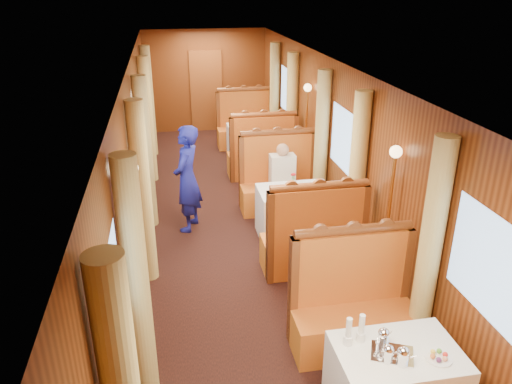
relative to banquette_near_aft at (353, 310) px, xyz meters
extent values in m
cube|color=brown|center=(-0.75, 8.46, 0.58)|extent=(0.80, 0.04, 2.00)
cube|color=#B33A13|center=(0.00, -0.06, -0.20)|extent=(1.30, 0.55, 0.45)
cube|color=#B33A13|center=(0.00, 0.15, 0.43)|extent=(1.30, 0.12, 0.80)
cylinder|color=brown|center=(0.00, 0.15, 0.87)|extent=(1.23, 0.10, 0.10)
cube|color=white|center=(0.00, 2.49, -0.05)|extent=(1.05, 0.72, 0.75)
cube|color=#B33A13|center=(0.00, 1.54, -0.20)|extent=(1.30, 0.55, 0.45)
cube|color=#B33A13|center=(0.00, 1.32, 0.43)|extent=(1.30, 0.12, 0.80)
cylinder|color=brown|center=(0.00, 1.32, 0.87)|extent=(1.23, 0.10, 0.10)
cube|color=#B33A13|center=(0.00, 3.44, -0.20)|extent=(1.30, 0.55, 0.45)
cube|color=#B33A13|center=(0.00, 3.65, 0.43)|extent=(1.30, 0.12, 0.80)
cylinder|color=brown|center=(0.00, 3.65, 0.87)|extent=(1.23, 0.10, 0.10)
cube|color=white|center=(0.00, 5.99, -0.05)|extent=(1.05, 0.72, 0.75)
cube|color=#B33A13|center=(0.00, 5.04, -0.20)|extent=(1.30, 0.55, 0.45)
cube|color=#B33A13|center=(0.00, 4.82, 0.43)|extent=(1.30, 0.12, 0.80)
cylinder|color=brown|center=(0.00, 4.82, 0.87)|extent=(1.23, 0.10, 0.10)
cube|color=#B33A13|center=(0.00, 6.94, -0.20)|extent=(1.30, 0.55, 0.45)
cube|color=#B33A13|center=(0.00, 7.15, 0.43)|extent=(1.30, 0.12, 0.80)
cylinder|color=brown|center=(0.00, 7.15, 0.87)|extent=(1.23, 0.10, 0.10)
cube|color=silver|center=(-0.07, -1.05, 0.33)|extent=(0.42, 0.38, 0.01)
cylinder|color=white|center=(0.28, -1.16, 0.33)|extent=(0.22, 0.22, 0.01)
cylinder|color=white|center=(-0.39, -0.86, 0.37)|extent=(0.08, 0.08, 0.08)
cylinder|color=white|center=(-0.39, -0.86, 0.50)|extent=(0.05, 0.05, 0.18)
cylinder|color=white|center=(-0.27, -0.83, 0.37)|extent=(0.08, 0.08, 0.08)
cylinder|color=white|center=(-0.27, -0.83, 0.50)|extent=(0.05, 0.05, 0.18)
cylinder|color=silver|center=(-0.01, 2.52, 0.40)|extent=(0.06, 0.06, 0.14)
cylinder|color=silver|center=(0.01, 6.01, 0.40)|extent=(0.06, 0.06, 0.14)
cylinder|color=tan|center=(-2.13, -0.23, 0.75)|extent=(0.22, 0.22, 2.35)
cylinder|color=tan|center=(0.63, -0.23, 0.75)|extent=(0.22, 0.22, 2.35)
cylinder|color=tan|center=(-2.13, 1.71, 0.75)|extent=(0.22, 0.22, 2.35)
cylinder|color=tan|center=(-2.13, 3.27, 0.75)|extent=(0.22, 0.22, 2.35)
cylinder|color=tan|center=(0.63, 1.71, 0.75)|extent=(0.22, 0.22, 2.35)
cylinder|color=tan|center=(0.63, 3.27, 0.75)|extent=(0.22, 0.22, 2.35)
cylinder|color=tan|center=(-2.13, 5.21, 0.75)|extent=(0.22, 0.22, 2.35)
cylinder|color=tan|center=(-2.13, 6.77, 0.75)|extent=(0.22, 0.22, 2.35)
cylinder|color=tan|center=(0.63, 5.21, 0.75)|extent=(0.22, 0.22, 2.35)
cylinder|color=tan|center=(0.63, 6.77, 0.75)|extent=(0.22, 0.22, 2.35)
cylinder|color=#BF8C3F|center=(-2.15, 0.74, 0.50)|extent=(0.04, 0.04, 1.85)
sphere|color=#FFD18C|center=(-2.15, 0.74, 1.46)|extent=(0.14, 0.14, 0.14)
cylinder|color=#BF8C3F|center=(0.65, 0.74, 0.50)|extent=(0.04, 0.04, 1.85)
sphere|color=#FFD18C|center=(0.65, 0.74, 1.46)|extent=(0.14, 0.14, 0.14)
cylinder|color=#BF8C3F|center=(-2.15, 4.24, 0.50)|extent=(0.04, 0.04, 1.85)
sphere|color=#FFD18C|center=(-2.15, 4.24, 1.46)|extent=(0.14, 0.14, 0.14)
cylinder|color=#BF8C3F|center=(0.65, 4.24, 0.50)|extent=(0.04, 0.04, 1.85)
sphere|color=#FFD18C|center=(0.65, 4.24, 1.46)|extent=(0.14, 0.14, 0.14)
imported|color=navy|center=(-1.53, 3.01, 0.40)|extent=(0.59, 0.71, 1.65)
cube|color=beige|center=(0.00, 3.28, 0.33)|extent=(0.40, 0.24, 0.55)
sphere|color=tan|center=(0.00, 3.28, 0.69)|extent=(0.20, 0.20, 0.20)
cube|color=beige|center=(0.00, 3.11, 0.10)|extent=(0.36, 0.30, 0.14)
camera|label=1|loc=(-1.76, -4.04, 3.19)|focal=35.00mm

